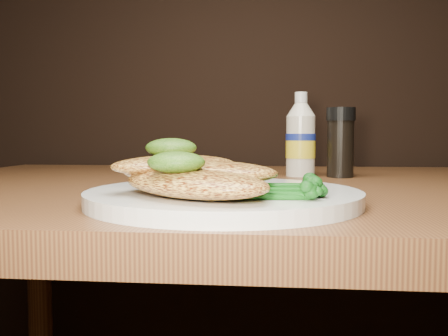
# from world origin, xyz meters

# --- Properties ---
(plate) EXTENTS (0.30, 0.30, 0.02)m
(plate) POSITION_xyz_m (-0.03, 0.81, 0.76)
(plate) COLOR white
(plate) RESTS_ON dining_table
(chicken_front) EXTENTS (0.19, 0.18, 0.03)m
(chicken_front) POSITION_xyz_m (-0.05, 0.74, 0.78)
(chicken_front) COLOR gold
(chicken_front) RESTS_ON plate
(chicken_mid) EXTENTS (0.17, 0.10, 0.03)m
(chicken_mid) POSITION_xyz_m (-0.05, 0.78, 0.79)
(chicken_mid) COLOR gold
(chicken_mid) RESTS_ON plate
(chicken_back) EXTENTS (0.16, 0.14, 0.02)m
(chicken_back) POSITION_xyz_m (-0.08, 0.79, 0.79)
(chicken_back) COLOR gold
(chicken_back) RESTS_ON plate
(pesto_front) EXTENTS (0.05, 0.05, 0.02)m
(pesto_front) POSITION_xyz_m (-0.06, 0.73, 0.80)
(pesto_front) COLOR #0F3307
(pesto_front) RESTS_ON chicken_front
(pesto_back) EXTENTS (0.06, 0.06, 0.02)m
(pesto_back) POSITION_xyz_m (-0.08, 0.80, 0.81)
(pesto_back) COLOR #0F3307
(pesto_back) RESTS_ON chicken_back
(broccolini_bundle) EXTENTS (0.17, 0.15, 0.02)m
(broccolini_bundle) POSITION_xyz_m (0.02, 0.77, 0.78)
(broccolini_bundle) COLOR #114F12
(broccolini_bundle) RESTS_ON plate
(mayo_bottle) EXTENTS (0.06, 0.06, 0.15)m
(mayo_bottle) POSITION_xyz_m (0.08, 1.17, 0.83)
(mayo_bottle) COLOR beige
(mayo_bottle) RESTS_ON dining_table
(pepper_grinder) EXTENTS (0.05, 0.05, 0.12)m
(pepper_grinder) POSITION_xyz_m (0.15, 1.16, 0.81)
(pepper_grinder) COLOR black
(pepper_grinder) RESTS_ON dining_table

